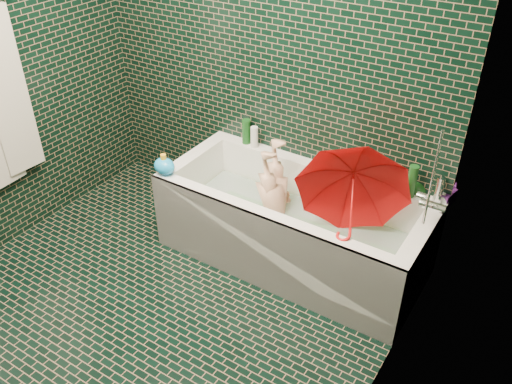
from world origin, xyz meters
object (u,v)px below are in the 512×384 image
Objects in this scene: child at (276,210)px; umbrella at (352,203)px; bath_toy at (164,166)px; rubber_duck at (397,182)px; bathtub at (292,233)px.

umbrella is at bearing 76.24° from child.
bath_toy reaches higher than child.
bathtub is at bearing -168.63° from rubber_duck.
bathtub is at bearing 155.89° from umbrella.
umbrella reaches higher than bathtub.
bathtub is 14.23× the size of rubber_duck.
umbrella reaches higher than rubber_duck.
bathtub is 11.44× the size of bath_toy.
umbrella is 4.41× the size of bath_toy.
umbrella is at bearing 9.42° from bath_toy.
child is 0.78m from bath_toy.
child is 0.63m from umbrella.
umbrella is 0.41m from rubber_duck.
umbrella is (0.40, -0.03, 0.40)m from bathtub.
bathtub is 0.57m from umbrella.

